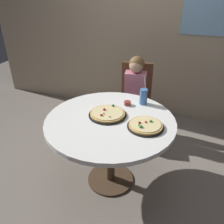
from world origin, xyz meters
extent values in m
plane|color=slate|center=(0.00, 0.00, 0.00)|extent=(8.00, 8.00, 0.00)
cube|color=tan|center=(0.00, 1.70, 1.45)|extent=(5.20, 0.12, 2.90)
cube|color=#8CBFE5|center=(0.71, 1.64, 1.55)|extent=(0.63, 0.02, 0.62)
cylinder|color=white|center=(0.00, 0.00, 0.73)|extent=(1.20, 1.20, 0.04)
cylinder|color=#4C3826|center=(0.00, 0.00, 0.36)|extent=(0.09, 0.09, 0.69)
cylinder|color=#4C3826|center=(0.00, 0.00, 0.01)|extent=(0.48, 0.48, 0.02)
cube|color=brown|center=(0.00, 0.94, 0.43)|extent=(0.46, 0.46, 0.04)
cube|color=brown|center=(-0.03, 1.12, 0.69)|extent=(0.40, 0.10, 0.52)
cylinder|color=brown|center=(-0.14, 0.74, 0.21)|extent=(0.04, 0.04, 0.41)
cylinder|color=brown|center=(0.20, 0.80, 0.21)|extent=(0.04, 0.04, 0.41)
cylinder|color=brown|center=(-0.20, 1.08, 0.21)|extent=(0.04, 0.04, 0.41)
cylinder|color=brown|center=(0.14, 1.13, 0.21)|extent=(0.04, 0.04, 0.41)
cube|color=#3F4766|center=(0.02, 0.78, 0.23)|extent=(0.29, 0.35, 0.45)
cube|color=#CC728C|center=(0.00, 0.92, 0.67)|extent=(0.28, 0.20, 0.44)
sphere|color=tan|center=(0.00, 0.92, 0.97)|extent=(0.17, 0.17, 0.17)
sphere|color=brown|center=(0.00, 0.94, 0.99)|extent=(0.18, 0.18, 0.18)
cylinder|color=black|center=(-0.05, 0.06, 0.76)|extent=(0.36, 0.36, 0.01)
cylinder|color=tan|center=(-0.05, 0.06, 0.77)|extent=(0.33, 0.33, 0.02)
cylinder|color=beige|center=(-0.05, 0.06, 0.78)|extent=(0.29, 0.29, 0.01)
sphere|color=beige|center=(0.00, -0.02, 0.79)|extent=(0.02, 0.02, 0.02)
sphere|color=#387F33|center=(-0.04, 0.19, 0.79)|extent=(0.03, 0.03, 0.03)
sphere|color=beige|center=(-0.07, 0.02, 0.79)|extent=(0.02, 0.02, 0.02)
sphere|color=#B2231E|center=(-0.08, -0.02, 0.79)|extent=(0.02, 0.02, 0.02)
sphere|color=#B2231E|center=(-0.09, 0.09, 0.79)|extent=(0.03, 0.03, 0.03)
cylinder|color=black|center=(0.33, -0.02, 0.76)|extent=(0.32, 0.32, 0.01)
cylinder|color=tan|center=(0.33, -0.02, 0.77)|extent=(0.30, 0.30, 0.02)
cylinder|color=beige|center=(0.33, -0.02, 0.78)|extent=(0.26, 0.26, 0.01)
sphere|color=#387F33|center=(0.29, -0.07, 0.79)|extent=(0.02, 0.02, 0.02)
sphere|color=#387F33|center=(0.31, -0.09, 0.79)|extent=(0.03, 0.03, 0.03)
sphere|color=beige|center=(0.30, -0.08, 0.79)|extent=(0.02, 0.02, 0.02)
sphere|color=#387F33|center=(0.37, 0.02, 0.79)|extent=(0.03, 0.03, 0.03)
sphere|color=#B2231E|center=(0.28, -0.03, 0.79)|extent=(0.02, 0.02, 0.02)
sphere|color=#B2231E|center=(0.33, 0.00, 0.79)|extent=(0.02, 0.02, 0.02)
cylinder|color=#3F72B2|center=(0.21, 0.41, 0.83)|extent=(0.08, 0.08, 0.16)
cylinder|color=white|center=(0.23, 0.41, 0.95)|extent=(0.05, 0.03, 0.22)
cylinder|color=brown|center=(0.07, 0.32, 0.77)|extent=(0.07, 0.07, 0.04)
camera|label=1|loc=(0.63, -1.73, 1.86)|focal=37.70mm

